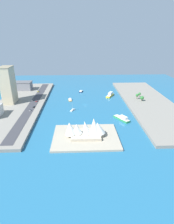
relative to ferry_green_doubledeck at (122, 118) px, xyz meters
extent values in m
plane|color=#23668E|center=(44.16, -55.43, -2.10)|extent=(440.00, 440.00, 0.00)
cube|color=gray|center=(-53.09, -55.43, -0.38)|extent=(70.00, 240.00, 3.45)
cube|color=gray|center=(141.42, -55.43, -0.38)|extent=(70.00, 240.00, 3.45)
cube|color=#A89E89|center=(46.74, 41.18, -1.10)|extent=(66.85, 52.34, 2.00)
cube|color=#38383D|center=(121.42, -55.43, 1.42)|extent=(12.36, 228.00, 0.15)
cube|color=#2D8C4C|center=(0.34, -0.56, -0.88)|extent=(18.09, 23.84, 2.45)
cone|color=#2D8C4C|center=(6.86, -11.30, -0.88)|extent=(3.03, 3.03, 2.21)
cube|color=white|center=(-1.30, 2.15, 2.14)|extent=(9.12, 11.10, 3.57)
cube|color=beige|center=(0.34, -0.56, 0.40)|extent=(17.37, 22.88, 0.10)
cube|color=orange|center=(67.78, -76.86, -1.40)|extent=(6.17, 11.29, 1.40)
cone|color=orange|center=(67.04, -71.15, -1.40)|extent=(1.42, 1.42, 1.26)
cube|color=white|center=(67.89, -77.71, 0.13)|extent=(4.48, 4.55, 1.66)
cube|color=beige|center=(67.78, -76.86, -0.65)|extent=(5.92, 10.84, 0.10)
cube|color=#1E284C|center=(49.47, -123.00, -1.30)|extent=(7.71, 11.56, 1.61)
cone|color=#1E284C|center=(47.84, -128.50, -1.30)|extent=(1.80, 1.80, 1.45)
cube|color=white|center=(49.91, -121.51, 0.33)|extent=(4.37, 4.94, 1.65)
cube|color=beige|center=(49.47, -123.00, -0.44)|extent=(7.40, 11.10, 0.10)
cube|color=yellow|center=(0.17, -94.89, -0.64)|extent=(16.62, 23.64, 2.93)
cone|color=yellow|center=(6.14, -83.85, -0.64)|extent=(3.58, 3.58, 2.64)
cube|color=white|center=(-0.65, -96.40, 2.84)|extent=(9.04, 11.54, 4.03)
cube|color=beige|center=(0.17, -94.89, 0.88)|extent=(15.95, 22.69, 0.10)
cube|color=white|center=(62.39, -32.98, -1.48)|extent=(6.95, 9.57, 1.25)
cone|color=white|center=(64.99, -28.51, -1.48)|extent=(1.54, 1.54, 1.12)
cube|color=white|center=(62.09, -33.49, -0.32)|extent=(3.50, 4.34, 1.07)
cube|color=beige|center=(62.39, -32.98, -0.81)|extent=(6.67, 9.19, 0.10)
cylinder|color=silver|center=(62.63, -32.56, 4.12)|extent=(0.24, 0.24, 9.95)
cube|color=#C6B793|center=(156.20, -61.57, 27.57)|extent=(15.54, 24.55, 52.45)
cube|color=gray|center=(156.20, -61.57, 54.20)|extent=(16.16, 25.54, 0.80)
cube|color=gray|center=(156.79, -130.47, 8.45)|extent=(32.06, 19.91, 14.21)
cube|color=#59595C|center=(156.79, -130.47, 15.96)|extent=(33.34, 20.71, 0.80)
cylinder|color=black|center=(117.90, -41.14, 1.82)|extent=(0.26, 0.64, 0.64)
cylinder|color=black|center=(116.15, -41.11, 1.82)|extent=(0.26, 0.64, 0.64)
cylinder|color=black|center=(117.97, -37.68, 1.82)|extent=(0.26, 0.64, 0.64)
cylinder|color=black|center=(116.22, -37.65, 1.82)|extent=(0.26, 0.64, 0.64)
cube|color=black|center=(117.06, -39.39, 2.13)|extent=(2.04, 4.98, 0.82)
cube|color=#262D38|center=(117.06, -39.15, 2.81)|extent=(1.77, 2.80, 0.56)
cylinder|color=black|center=(124.96, -64.96, 1.82)|extent=(0.27, 0.65, 0.64)
cylinder|color=black|center=(126.56, -64.99, 1.82)|extent=(0.27, 0.65, 0.64)
cylinder|color=black|center=(124.88, -68.54, 1.82)|extent=(0.27, 0.65, 0.64)
cylinder|color=black|center=(126.48, -68.58, 1.82)|extent=(0.27, 0.65, 0.64)
cube|color=white|center=(125.72, -66.77, 2.16)|extent=(1.92, 5.16, 0.88)
cube|color=#262D38|center=(125.71, -67.02, 2.85)|extent=(1.66, 2.90, 0.51)
cylinder|color=black|center=(125.14, -113.64, 1.82)|extent=(0.27, 0.65, 0.64)
cylinder|color=black|center=(126.87, -113.60, 1.82)|extent=(0.27, 0.65, 0.64)
cylinder|color=black|center=(125.23, -116.92, 1.82)|extent=(0.27, 0.65, 0.64)
cylinder|color=black|center=(126.96, -116.87, 1.82)|extent=(0.27, 0.65, 0.64)
cube|color=yellow|center=(126.05, -115.26, 2.08)|extent=(2.05, 4.73, 0.72)
cube|color=#262D38|center=(126.06, -115.49, 2.75)|extent=(1.77, 2.66, 0.63)
cylinder|color=black|center=(119.50, -65.03, 1.82)|extent=(0.27, 0.65, 0.64)
cylinder|color=black|center=(117.76, -65.10, 1.82)|extent=(0.27, 0.65, 0.64)
cylinder|color=black|center=(119.37, -61.63, 1.82)|extent=(0.27, 0.65, 0.64)
cylinder|color=black|center=(117.63, -61.70, 1.82)|extent=(0.27, 0.65, 0.64)
cube|color=red|center=(118.57, -63.36, 2.16)|extent=(2.13, 4.93, 0.89)
cube|color=#262D38|center=(118.56, -63.12, 2.91)|extent=(1.81, 2.79, 0.60)
cylinder|color=black|center=(119.81, -28.32, 1.82)|extent=(0.27, 0.65, 0.64)
cylinder|color=black|center=(118.21, -28.38, 1.82)|extent=(0.27, 0.65, 0.64)
cylinder|color=black|center=(119.71, -25.22, 1.82)|extent=(0.27, 0.65, 0.64)
cylinder|color=black|center=(118.10, -25.28, 1.82)|extent=(0.27, 0.65, 0.64)
cube|color=#B7B7BC|center=(118.96, -26.80, 2.10)|extent=(1.95, 4.48, 0.77)
cube|color=#262D38|center=(118.95, -26.58, 2.73)|extent=(1.67, 2.53, 0.47)
cylinder|color=black|center=(113.82, -59.43, 4.10)|extent=(0.18, 0.18, 5.50)
cube|color=black|center=(113.82, -59.43, 7.35)|extent=(0.36, 0.36, 1.00)
sphere|color=red|center=(113.82, -59.43, 7.70)|extent=(0.24, 0.24, 0.24)
sphere|color=yellow|center=(113.82, -59.43, 7.35)|extent=(0.24, 0.24, 0.24)
sphere|color=green|center=(113.82, -59.43, 7.00)|extent=(0.24, 0.24, 0.24)
cube|color=#BCAD93|center=(46.74, 41.18, 1.40)|extent=(30.16, 22.53, 3.00)
cone|color=white|center=(34.00, 41.18, 9.00)|extent=(14.52, 12.60, 14.19)
cone|color=white|center=(38.05, 41.18, 11.40)|extent=(12.43, 10.97, 17.91)
cone|color=white|center=(46.74, 41.18, 9.77)|extent=(11.34, 9.00, 15.15)
cone|color=white|center=(55.50, 41.18, 8.46)|extent=(10.42, 8.89, 12.30)
cone|color=white|center=(62.50, 41.18, 9.37)|extent=(13.14, 11.66, 14.25)
cylinder|color=brown|center=(-45.22, -78.08, 3.29)|extent=(0.50, 0.50, 3.89)
sphere|color=#2D7233|center=(-45.22, -78.08, 6.99)|extent=(4.38, 4.38, 4.38)
cylinder|color=brown|center=(-38.56, -68.89, 3.55)|extent=(0.50, 0.50, 4.41)
sphere|color=#2D7233|center=(-38.56, -68.89, 7.57)|extent=(4.55, 4.55, 4.55)
cylinder|color=brown|center=(-43.35, -59.38, 2.70)|extent=(0.50, 0.50, 2.71)
sphere|color=#2D7233|center=(-43.35, -59.38, 6.41)|extent=(5.88, 5.88, 5.88)
camera|label=1|loc=(52.50, 208.96, 97.48)|focal=29.95mm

